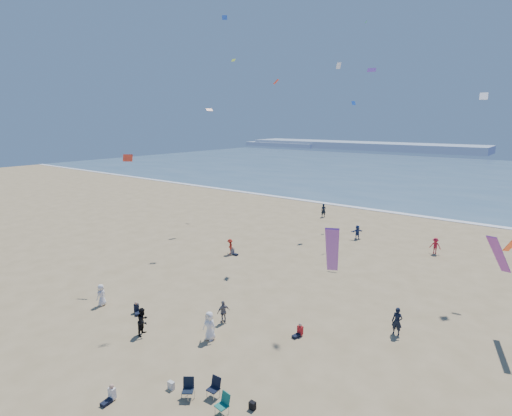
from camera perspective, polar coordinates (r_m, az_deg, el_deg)
The scene contains 11 objects.
ground at distance 24.72m, azimuth -16.13°, elevation -20.08°, with size 220.00×220.00×0.00m, color tan.
ocean at distance 109.10m, azimuth 28.13°, elevation 4.03°, with size 220.00×100.00×0.06m, color #476B84.
surf_line at distance 60.90m, azimuth 20.08°, elevation -0.76°, with size 220.00×1.20×0.08m, color white.
headland_far at distance 197.99m, azimuth 14.58°, elevation 8.63°, with size 110.00×20.00×3.20m, color #7A8EA8.
headland_near at distance 212.61m, azimuth 3.95°, elevation 9.06°, with size 40.00×14.00×2.00m, color #7A8EA8.
standing_flyers at distance 29.67m, azimuth 9.98°, elevation -12.16°, with size 29.51×39.43×1.88m.
seated_group at distance 26.18m, azimuth -8.54°, elevation -16.67°, with size 16.23×23.44×0.84m.
chair_cluster at distance 20.81m, azimuth -6.96°, elevation -24.88°, with size 2.76×1.54×1.00m.
white_tote at distance 22.11m, azimuth -12.03°, elevation -23.53°, with size 0.35×0.20×0.40m, color silver.
black_backpack at distance 20.57m, azimuth -0.52°, elevation -26.38°, with size 0.30×0.22×0.38m, color black.
kites_aloft at distance 26.53m, azimuth 16.98°, elevation 13.09°, with size 38.85×46.08×30.37m.
Camera 1 is at (17.27, -11.94, 13.06)m, focal length 28.00 mm.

